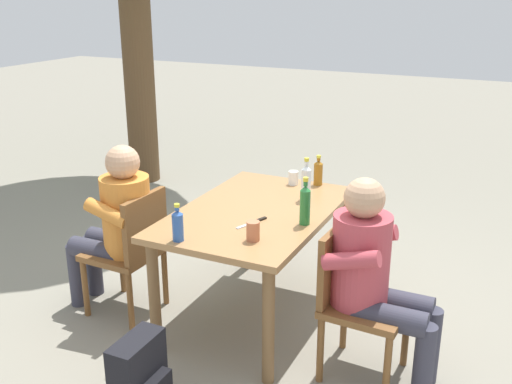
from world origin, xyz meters
TOP-DOWN VIEW (x-y plane):
  - ground_plane at (0.00, 0.00)m, footprint 24.00×24.00m
  - dining_table at (0.00, 0.00)m, footprint 1.42×0.91m
  - chair_far_left at (-0.32, 0.75)m, footprint 0.45×0.45m
  - chair_near_left at (-0.32, -0.75)m, footprint 0.46×0.46m
  - person_in_white_shirt at (-0.32, 0.86)m, footprint 0.47×0.61m
  - person_in_plaid_shirt at (-0.32, -0.86)m, footprint 0.47×0.61m
  - bottle_blue at (-0.63, 0.18)m, footprint 0.06×0.06m
  - bottle_clear at (0.32, -0.22)m, footprint 0.06×0.06m
  - bottle_green at (-0.09, -0.37)m, footprint 0.06×0.06m
  - bottle_amber at (0.65, -0.19)m, footprint 0.06×0.06m
  - cup_white at (0.58, -0.02)m, footprint 0.07×0.07m
  - cup_terracotta at (-0.45, -0.19)m, footprint 0.08×0.08m
  - table_knife at (-0.21, -0.09)m, footprint 0.23×0.10m
  - backpack_by_near_side at (1.18, 0.40)m, footprint 0.33×0.24m
  - backpack_by_far_side at (-1.16, 0.11)m, footprint 0.32×0.21m

SIDE VIEW (x-z plane):
  - ground_plane at x=0.00m, z-range 0.00..0.00m
  - backpack_by_near_side at x=1.18m, z-range -0.01..0.38m
  - backpack_by_far_side at x=-1.16m, z-range -0.01..0.44m
  - chair_far_left at x=-0.32m, z-range 0.05..0.92m
  - chair_near_left at x=-0.32m, z-range 0.05..0.92m
  - person_in_white_shirt at x=-0.32m, z-range 0.07..1.25m
  - person_in_plaid_shirt at x=-0.32m, z-range 0.07..1.25m
  - dining_table at x=0.00m, z-range 0.28..1.05m
  - table_knife at x=-0.21m, z-range 0.76..0.78m
  - cup_white at x=0.58m, z-range 0.77..0.86m
  - cup_terracotta at x=-0.45m, z-range 0.77..0.88m
  - bottle_amber at x=0.65m, z-range 0.75..0.97m
  - bottle_blue at x=-0.63m, z-range 0.75..0.97m
  - bottle_clear at x=0.32m, z-range 0.75..1.04m
  - bottle_green at x=-0.09m, z-range 0.75..1.04m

